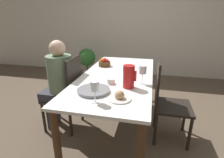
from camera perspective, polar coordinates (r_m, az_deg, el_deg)
The scene contains 15 objects.
ground_plane at distance 2.53m, azimuth 1.50°, elevation -14.72°, with size 20.00×20.00×0.00m, color brown.
wall_back at distance 4.46m, azimuth 8.15°, elevation 18.06°, with size 10.00×0.06×2.60m.
dining_table at distance 2.23m, azimuth 1.65°, elevation -1.03°, with size 0.87×1.91×0.74m.
chair_person_side at distance 2.32m, azimuth -14.36°, elevation -4.39°, with size 0.42×0.42×0.98m.
chair_opposite at distance 2.16m, azimuth 17.37°, elevation -6.65°, with size 0.42×0.42×0.98m.
person_seated at distance 2.28m, azimuth -17.16°, elevation -0.00°, with size 0.39×0.41×1.18m.
red_pitcher at distance 1.79m, azimuth 5.48°, elevation 0.82°, with size 0.14×0.12×0.24m.
wine_glass_water at distance 1.90m, azimuth 10.00°, elevation 2.78°, with size 0.08×0.08×0.21m.
wine_glass_juice at distance 1.47m, azimuth -5.73°, elevation -2.64°, with size 0.08×0.08×0.19m.
teacup_near_person at distance 1.91m, azimuth -0.52°, elevation -0.88°, with size 0.13×0.13×0.06m.
teacup_across at distance 2.44m, azimuth 9.40°, elevation 3.55°, with size 0.13×0.13×0.06m.
serving_tray at distance 1.72m, azimuth -6.04°, elevation -3.73°, with size 0.32×0.32×0.03m.
bread_plate at distance 1.57m, azimuth 2.45°, elevation -5.78°, with size 0.21×0.21×0.09m.
fruit_bowl at distance 2.58m, azimuth -2.48°, elevation 5.27°, with size 0.17×0.17×0.12m.
potted_plant at distance 4.24m, azimuth -8.22°, elevation 6.47°, with size 0.41×0.41×0.71m.
Camera 1 is at (0.40, -2.04, 1.45)m, focal length 28.00 mm.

